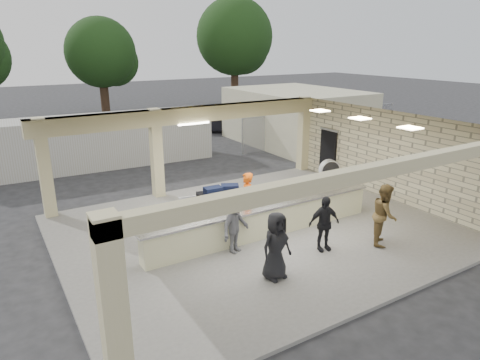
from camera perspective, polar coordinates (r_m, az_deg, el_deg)
ground at (r=14.03m, az=2.15°, el=-6.97°), size 120.00×120.00×0.00m
pavilion at (r=14.16m, az=1.46°, el=-0.85°), size 12.01×10.00×3.55m
baggage_counter at (r=13.41m, az=3.36°, el=-5.44°), size 8.20×0.58×0.98m
luggage_cart at (r=13.87m, az=-2.92°, el=-3.43°), size 2.72×2.07×1.41m
drum_fan at (r=18.95m, az=11.83°, el=1.31°), size 0.94×0.56×0.99m
baggage_handler at (r=13.77m, az=0.86°, el=-2.78°), size 0.61×0.77×1.87m
passenger_a at (r=13.40m, az=18.70°, el=-4.37°), size 0.93×0.91×1.86m
passenger_b at (r=12.58m, az=11.14°, el=-5.72°), size 1.02×0.55×1.65m
passenger_c at (r=12.20m, az=-0.57°, el=-5.95°), size 1.17×0.80×1.72m
passenger_d at (r=10.93m, az=4.82°, el=-8.74°), size 0.91×0.47×1.79m
car_white_a at (r=29.06m, az=4.79°, el=7.52°), size 5.52×3.06×1.51m
car_white_b at (r=31.69m, az=6.04°, el=8.31°), size 4.91×2.51×1.48m
car_dark at (r=29.87m, az=-3.14°, el=7.71°), size 4.24×3.56×1.38m
container_white at (r=22.34m, az=-18.77°, el=4.88°), size 11.69×2.87×2.51m
fence at (r=27.10m, az=11.26°, el=7.15°), size 12.06×0.06×2.03m
tree_mid at (r=37.96m, az=-17.64°, el=15.56°), size 6.00×5.60×8.00m
tree_right at (r=41.68m, az=-0.45°, el=18.18°), size 7.20×7.00×10.00m
adjacent_building at (r=26.79m, az=7.47°, el=8.41°), size 6.00×8.00×3.20m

